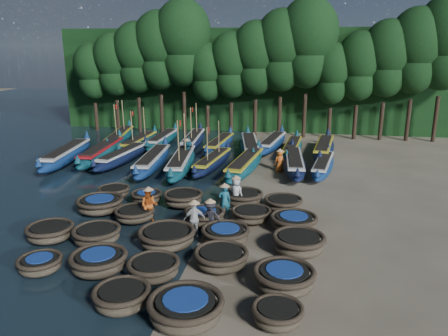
% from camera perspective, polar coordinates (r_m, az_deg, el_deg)
% --- Properties ---
extents(ground, '(120.00, 120.00, 0.00)m').
position_cam_1_polar(ground, '(23.04, -1.14, -5.52)').
color(ground, gray).
rests_on(ground, ground).
extents(foliage_wall, '(40.00, 3.00, 10.00)m').
position_cam_1_polar(foliage_wall, '(44.91, 4.47, 11.38)').
color(foliage_wall, black).
rests_on(foliage_wall, ground).
extents(coracle_2, '(2.26, 2.26, 0.75)m').
position_cam_1_polar(coracle_2, '(15.20, -13.21, -16.08)').
color(coracle_2, brown).
rests_on(coracle_2, ground).
extents(coracle_3, '(2.55, 2.55, 0.84)m').
position_cam_1_polar(coracle_3, '(14.23, -5.02, -17.82)').
color(coracle_3, brown).
rests_on(coracle_3, ground).
extents(coracle_4, '(2.00, 2.00, 0.66)m').
position_cam_1_polar(coracle_4, '(14.23, 7.01, -18.42)').
color(coracle_4, brown).
rests_on(coracle_4, ground).
extents(coracle_5, '(1.70, 1.70, 0.64)m').
position_cam_1_polar(coracle_5, '(18.29, -22.89, -11.46)').
color(coracle_5, brown).
rests_on(coracle_5, ground).
extents(coracle_6, '(2.69, 2.69, 0.80)m').
position_cam_1_polar(coracle_6, '(17.51, -16.04, -11.67)').
color(coracle_6, brown).
rests_on(coracle_6, ground).
extents(coracle_7, '(2.02, 2.02, 0.73)m').
position_cam_1_polar(coracle_7, '(16.70, -9.19, -12.81)').
color(coracle_7, brown).
rests_on(coracle_7, ground).
extents(coracle_8, '(2.62, 2.62, 0.73)m').
position_cam_1_polar(coracle_8, '(17.23, -0.37, -11.65)').
color(coracle_8, brown).
rests_on(coracle_8, ground).
extents(coracle_9, '(2.64, 2.64, 0.84)m').
position_cam_1_polar(coracle_9, '(15.89, 7.86, -14.05)').
color(coracle_9, brown).
rests_on(coracle_9, ground).
extents(coracle_10, '(2.56, 2.56, 0.73)m').
position_cam_1_polar(coracle_10, '(20.89, -21.75, -7.76)').
color(coracle_10, brown).
rests_on(coracle_10, ground).
extents(coracle_11, '(2.10, 2.10, 0.78)m').
position_cam_1_polar(coracle_11, '(19.87, -16.28, -8.37)').
color(coracle_11, brown).
rests_on(coracle_11, ground).
extents(coracle_12, '(2.59, 2.59, 0.82)m').
position_cam_1_polar(coracle_12, '(18.99, -7.49, -8.92)').
color(coracle_12, brown).
rests_on(coracle_12, ground).
extents(coracle_13, '(2.39, 2.39, 0.70)m').
position_cam_1_polar(coracle_13, '(19.26, 0.16, -8.62)').
color(coracle_13, brown).
rests_on(coracle_13, ground).
extents(coracle_14, '(2.68, 2.68, 0.84)m').
position_cam_1_polar(coracle_14, '(18.52, 9.72, -9.62)').
color(coracle_14, brown).
rests_on(coracle_14, ground).
extents(coracle_15, '(2.43, 2.43, 0.80)m').
position_cam_1_polar(coracle_15, '(23.42, -15.88, -4.57)').
color(coracle_15, brown).
rests_on(coracle_15, ground).
extents(coracle_16, '(2.45, 2.45, 0.67)m').
position_cam_1_polar(coracle_16, '(21.93, -11.58, -5.91)').
color(coracle_16, brown).
rests_on(coracle_16, ground).
extents(coracle_17, '(2.03, 2.03, 0.76)m').
position_cam_1_polar(coracle_17, '(21.07, -2.62, -6.33)').
color(coracle_17, brown).
rests_on(coracle_17, ground).
extents(coracle_18, '(1.98, 1.98, 0.67)m').
position_cam_1_polar(coracle_18, '(21.49, 3.59, -6.07)').
color(coracle_18, brown).
rests_on(coracle_18, ground).
extents(coracle_19, '(2.71, 2.71, 0.77)m').
position_cam_1_polar(coracle_19, '(20.65, 9.10, -6.96)').
color(coracle_19, brown).
rests_on(coracle_19, ground).
extents(coracle_20, '(1.82, 1.82, 0.67)m').
position_cam_1_polar(coracle_20, '(25.42, -14.20, -3.04)').
color(coracle_20, brown).
rests_on(coracle_20, ground).
extents(coracle_21, '(1.96, 1.96, 0.65)m').
position_cam_1_polar(coracle_21, '(24.26, -10.09, -3.72)').
color(coracle_21, brown).
rests_on(coracle_21, ground).
extents(coracle_22, '(2.17, 2.17, 0.78)m').
position_cam_1_polar(coracle_22, '(23.53, -5.37, -3.97)').
color(coracle_22, brown).
rests_on(coracle_22, ground).
extents(coracle_23, '(2.23, 2.23, 0.78)m').
position_cam_1_polar(coracle_23, '(23.57, 2.52, -3.88)').
color(coracle_23, brown).
rests_on(coracle_23, ground).
extents(coracle_24, '(2.32, 2.32, 0.69)m').
position_cam_1_polar(coracle_24, '(23.07, 7.76, -4.58)').
color(coracle_24, brown).
rests_on(coracle_24, ground).
extents(long_boat_0, '(2.62, 9.13, 1.62)m').
position_cam_1_polar(long_boat_0, '(34.08, -19.89, 1.65)').
color(long_boat_0, navy).
rests_on(long_boat_0, ground).
extents(long_boat_1, '(2.25, 9.08, 1.60)m').
position_cam_1_polar(long_boat_1, '(34.06, -15.68, 1.99)').
color(long_boat_1, '#0F5055').
rests_on(long_boat_1, ground).
extents(long_boat_2, '(2.31, 7.91, 1.40)m').
position_cam_1_polar(long_boat_2, '(32.74, -13.10, 1.49)').
color(long_boat_2, '#0F1C37').
rests_on(long_boat_2, ground).
extents(long_boat_3, '(2.20, 8.75, 1.54)m').
position_cam_1_polar(long_boat_3, '(30.87, -9.30, 0.94)').
color(long_boat_3, navy).
rests_on(long_boat_3, ground).
extents(long_boat_4, '(2.54, 8.90, 3.80)m').
position_cam_1_polar(long_boat_4, '(30.13, -5.62, 0.74)').
color(long_boat_4, '#0F5055').
rests_on(long_boat_4, ground).
extents(long_boat_5, '(2.30, 7.56, 3.24)m').
position_cam_1_polar(long_boat_5, '(30.52, -1.48, 0.83)').
color(long_boat_5, '#0F1C37').
rests_on(long_boat_5, ground).
extents(long_boat_6, '(2.58, 8.61, 1.53)m').
position_cam_1_polar(long_boat_6, '(29.57, 2.78, 0.47)').
color(long_boat_6, '#0F5055').
rests_on(long_boat_6, ground).
extents(long_boat_7, '(1.92, 8.39, 1.48)m').
position_cam_1_polar(long_boat_7, '(30.33, 9.16, 0.64)').
color(long_boat_7, '#0F1C37').
rests_on(long_boat_7, ground).
extents(long_boat_8, '(2.37, 7.20, 1.28)m').
position_cam_1_polar(long_boat_8, '(30.36, 12.82, 0.31)').
color(long_boat_8, navy).
rests_on(long_boat_8, ground).
extents(long_boat_9, '(2.85, 8.54, 3.67)m').
position_cam_1_polar(long_boat_9, '(39.48, -13.45, 3.93)').
color(long_boat_9, '#0F5055').
rests_on(long_boat_9, ground).
extents(long_boat_10, '(1.73, 7.91, 3.36)m').
position_cam_1_polar(long_boat_10, '(37.28, -11.06, 3.31)').
color(long_boat_10, '#0F5055').
rests_on(long_boat_10, ground).
extents(long_boat_11, '(1.52, 8.03, 1.41)m').
position_cam_1_polar(long_boat_11, '(38.07, -8.00, 3.71)').
color(long_boat_11, '#0F5055').
rests_on(long_boat_11, ground).
extents(long_boat_12, '(2.03, 8.41, 3.58)m').
position_cam_1_polar(long_boat_12, '(37.36, -4.03, 3.65)').
color(long_boat_12, '#0F1C37').
rests_on(long_boat_12, ground).
extents(long_boat_13, '(2.05, 7.80, 1.38)m').
position_cam_1_polar(long_boat_13, '(35.97, -0.58, 3.14)').
color(long_boat_13, navy).
rests_on(long_boat_13, ground).
extents(long_boat_14, '(2.86, 8.60, 1.53)m').
position_cam_1_polar(long_boat_14, '(35.13, 3.41, 2.91)').
color(long_boat_14, '#0F5055').
rests_on(long_boat_14, ground).
extents(long_boat_15, '(2.70, 8.03, 1.43)m').
position_cam_1_polar(long_boat_15, '(36.54, 6.32, 3.28)').
color(long_boat_15, navy).
rests_on(long_boat_15, ground).
extents(long_boat_16, '(2.04, 7.89, 1.39)m').
position_cam_1_polar(long_boat_16, '(34.83, 8.90, 2.55)').
color(long_boat_16, '#0F5055').
rests_on(long_boat_16, ground).
extents(long_boat_17, '(2.54, 8.51, 1.51)m').
position_cam_1_polar(long_boat_17, '(35.13, 12.91, 2.52)').
color(long_boat_17, '#0F1C37').
rests_on(long_boat_17, ground).
extents(fisherman_0, '(1.00, 0.90, 1.92)m').
position_cam_1_polar(fisherman_0, '(23.02, 1.59, -3.11)').
color(fisherman_0, silver).
rests_on(fisherman_0, ground).
extents(fisherman_1, '(0.68, 0.52, 1.88)m').
position_cam_1_polar(fisherman_1, '(21.86, 0.09, -4.08)').
color(fisherman_1, '#1A5C6E').
rests_on(fisherman_1, ground).
extents(fisherman_2, '(0.89, 0.72, 1.93)m').
position_cam_1_polar(fisherman_2, '(21.50, -9.76, -4.74)').
color(fisherman_2, '#CE5B1B').
rests_on(fisherman_2, ground).
extents(fisherman_3, '(1.12, 0.77, 1.79)m').
position_cam_1_polar(fisherman_3, '(20.03, -1.81, -6.30)').
color(fisherman_3, black).
rests_on(fisherman_3, ground).
extents(fisherman_4, '(1.05, 0.77, 1.86)m').
position_cam_1_polar(fisherman_4, '(19.72, -3.90, -6.51)').
color(fisherman_4, silver).
rests_on(fisherman_4, ground).
extents(fisherman_5, '(0.83, 1.73, 1.99)m').
position_cam_1_polar(fisherman_5, '(31.86, -4.83, 2.18)').
color(fisherman_5, '#1A5C6E').
rests_on(fisherman_5, ground).
extents(fisherman_6, '(0.88, 0.82, 1.71)m').
position_cam_1_polar(fisherman_6, '(29.96, 7.27, 1.05)').
color(fisherman_6, '#CE5B1B').
rests_on(fisherman_6, ground).
extents(tree_0, '(3.68, 3.68, 8.68)m').
position_cam_1_polar(tree_0, '(45.78, -16.79, 12.08)').
color(tree_0, black).
rests_on(tree_0, ground).
extents(tree_1, '(4.09, 4.09, 9.65)m').
position_cam_1_polar(tree_1, '(44.79, -14.14, 13.07)').
color(tree_1, black).
rests_on(tree_1, ground).
extents(tree_2, '(4.51, 4.51, 10.63)m').
position_cam_1_polar(tree_2, '(43.91, -11.36, 14.07)').
color(tree_2, black).
rests_on(tree_2, ground).
extents(tree_3, '(4.92, 4.92, 11.60)m').
position_cam_1_polar(tree_3, '(43.15, -8.45, 15.07)').
color(tree_3, black).
rests_on(tree_3, ground).
extents(tree_4, '(5.34, 5.34, 12.58)m').
position_cam_1_polar(tree_4, '(42.50, -5.42, 16.07)').
color(tree_4, black).
rests_on(tree_4, ground).
extents(tree_5, '(3.68, 3.68, 8.68)m').
position_cam_1_polar(tree_5, '(42.04, -2.21, 12.45)').
color(tree_5, black).
rests_on(tree_5, ground).
extents(tree_6, '(4.09, 4.09, 9.65)m').
position_cam_1_polar(tree_6, '(41.61, 0.96, 13.36)').
color(tree_6, black).
rests_on(tree_6, ground).
extents(tree_7, '(4.51, 4.51, 10.63)m').
position_cam_1_polar(tree_7, '(41.30, 4.23, 14.24)').
color(tree_7, black).
rests_on(tree_7, ground).
extents(tree_8, '(4.92, 4.92, 11.60)m').
position_cam_1_polar(tree_8, '(41.14, 7.55, 15.08)').
color(tree_8, black).
rests_on(tree_8, ground).
extents(tree_9, '(5.34, 5.34, 12.58)m').
position_cam_1_polar(tree_9, '(41.11, 10.91, 15.88)').
color(tree_9, black).
rests_on(tree_9, ground).
extents(tree_10, '(3.68, 3.68, 8.68)m').
position_cam_1_polar(tree_10, '(41.28, 13.98, 11.95)').
color(tree_10, black).
rests_on(tree_10, ground).
extents(tree_11, '(4.09, 4.09, 9.65)m').
position_cam_1_polar(tree_11, '(41.48, 17.28, 12.67)').
color(tree_11, black).
rests_on(tree_11, ground).
extents(tree_12, '(4.51, 4.51, 10.63)m').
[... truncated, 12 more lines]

